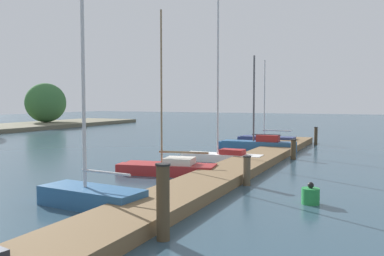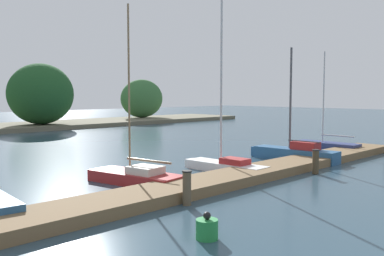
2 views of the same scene
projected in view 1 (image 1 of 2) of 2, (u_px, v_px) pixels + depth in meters
dock_pier at (222, 176)px, 15.08m from camera, size 30.98×1.80×0.35m
sailboat_2 at (88, 194)px, 11.36m from camera, size 1.38×3.29×6.32m
sailboat_3 at (166, 167)px, 16.34m from camera, size 1.87×4.04×6.38m
sailboat_4 at (221, 154)px, 19.76m from camera, size 1.05×4.01×8.06m
sailboat_5 at (257, 144)px, 23.78m from camera, size 1.23×4.49×5.43m
sailboat_6 at (265, 139)px, 27.84m from camera, size 1.14×3.80×5.56m
mooring_piling_1 at (163, 202)px, 8.58m from camera, size 0.32×0.32×1.60m
mooring_piling_2 at (247, 171)px, 14.16m from camera, size 0.29×0.29×1.02m
mooring_piling_3 at (293, 149)px, 20.49m from camera, size 0.30×0.30×0.99m
mooring_piling_4 at (316, 136)px, 27.21m from camera, size 0.25×0.25×1.17m
channel_buoy_0 at (311, 196)px, 11.64m from camera, size 0.50×0.50×0.62m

